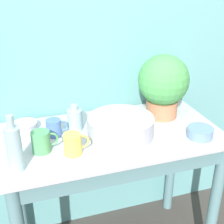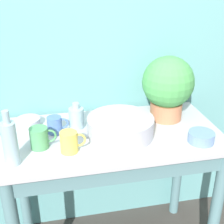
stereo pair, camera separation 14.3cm
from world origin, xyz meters
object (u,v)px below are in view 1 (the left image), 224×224
object	(u,v)px
bowl_small_blue	(200,133)
bowl_small_steel	(25,126)
bottle_tall	(14,148)
mug_green	(42,142)
mug_blue	(54,128)
bowl_wash_large	(121,126)
mug_yellow	(73,144)
potted_plant	(163,84)
bottle_short	(75,119)

from	to	relation	value
bowl_small_blue	bowl_small_steel	bearing A→B (deg)	157.11
bottle_tall	mug_green	distance (m)	0.17
mug_blue	mug_green	bearing A→B (deg)	-120.62
bottle_tall	bowl_small_blue	xyz separation A→B (m)	(0.87, 0.00, -0.08)
bottle_tall	bowl_small_blue	bearing A→B (deg)	0.23
bottle_tall	mug_green	bearing A→B (deg)	44.12
bowl_wash_large	bottle_tall	size ratio (longest dim) A/B	1.32
mug_yellow	bowl_small_blue	bearing A→B (deg)	-3.96
mug_green	bowl_small_steel	size ratio (longest dim) A/B	0.96
bowl_small_blue	bowl_small_steel	distance (m)	0.89
mug_blue	mug_green	size ratio (longest dim) A/B	0.88
bowl_small_blue	bottle_tall	bearing A→B (deg)	-179.77
bowl_wash_large	bottle_tall	bearing A→B (deg)	-163.94
mug_yellow	potted_plant	bearing A→B (deg)	23.31
bowl_wash_large	bottle_short	size ratio (longest dim) A/B	2.40
potted_plant	mug_green	world-z (taller)	potted_plant
bowl_wash_large	bottle_tall	world-z (taller)	bottle_tall
mug_blue	mug_green	xyz separation A→B (m)	(-0.08, -0.13, 0.01)
bowl_wash_large	mug_green	world-z (taller)	mug_green
mug_yellow	mug_green	distance (m)	0.15
bottle_tall	bowl_small_steel	size ratio (longest dim) A/B	1.96
bowl_wash_large	mug_yellow	xyz separation A→B (m)	(-0.26, -0.10, 0.00)
mug_yellow	mug_green	world-z (taller)	same
mug_blue	bowl_wash_large	bearing A→B (deg)	-16.65
mug_yellow	mug_green	size ratio (longest dim) A/B	0.96
bottle_short	mug_yellow	xyz separation A→B (m)	(-0.06, -0.23, -0.01)
bowl_wash_large	bowl_small_blue	world-z (taller)	bowl_wash_large
mug_blue	bowl_small_steel	world-z (taller)	mug_blue
bottle_short	mug_yellow	bearing A→B (deg)	-103.47
bowl_wash_large	bottle_short	xyz separation A→B (m)	(-0.20, 0.13, 0.01)
bottle_tall	bowl_small_steel	xyz separation A→B (m)	(0.05, 0.35, -0.08)
bottle_short	mug_blue	world-z (taller)	bottle_short
potted_plant	mug_blue	distance (m)	0.62
bottle_tall	mug_green	size ratio (longest dim) A/B	2.04
potted_plant	bottle_tall	world-z (taller)	potted_plant
bottle_short	mug_green	world-z (taller)	bottle_short
mug_blue	bottle_short	bearing A→B (deg)	18.09
bowl_wash_large	mug_blue	size ratio (longest dim) A/B	3.06
mug_yellow	bottle_tall	bearing A→B (deg)	-169.34
mug_blue	bowl_small_blue	distance (m)	0.72
bowl_wash_large	mug_blue	xyz separation A→B (m)	(-0.32, 0.09, -0.00)
potted_plant	mug_green	xyz separation A→B (m)	(-0.68, -0.17, -0.14)
bowl_small_blue	mug_blue	bearing A→B (deg)	160.81
mug_yellow	bottle_short	bearing A→B (deg)	76.53
mug_green	bowl_small_steel	bearing A→B (deg)	104.55
bottle_tall	bottle_short	distance (m)	0.41
bottle_tall	mug_yellow	distance (m)	0.26
potted_plant	bottle_short	world-z (taller)	potted_plant
potted_plant	bottle_short	distance (m)	0.51
bottle_short	bowl_small_blue	size ratio (longest dim) A/B	1.10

